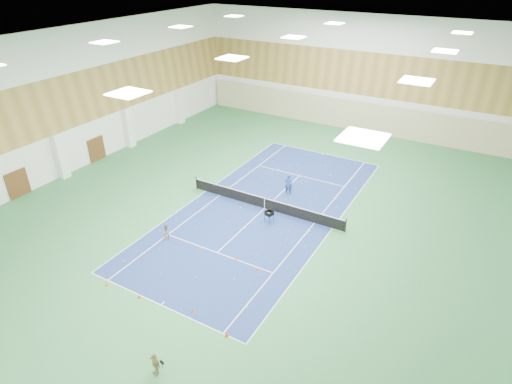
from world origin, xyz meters
TOP-DOWN VIEW (x-y plane):
  - ground at (0.00, 0.00)m, footprint 40.00×40.00m
  - room_shell at (0.00, 0.00)m, footprint 36.00×40.00m
  - wood_cladding at (0.00, 0.00)m, footprint 36.00×40.00m
  - ceiling_light_grid at (0.00, 0.00)m, footprint 21.40×25.40m
  - court_surface at (0.00, 0.00)m, footprint 10.97×23.77m
  - tennis_balls_scatter at (0.00, 0.00)m, footprint 10.57×22.77m
  - tennis_net at (0.00, 0.00)m, footprint 12.80×0.10m
  - back_curtain at (0.00, 19.75)m, footprint 35.40×0.16m
  - door_left_a at (-17.92, -8.00)m, footprint 0.08×1.80m
  - door_left_b at (-17.92, 0.00)m, footprint 0.08×1.80m
  - coach at (0.53, 3.00)m, footprint 0.73×0.58m
  - child_court at (-3.82, -6.79)m, footprint 0.72×0.67m
  - child_apron at (2.73, -15.36)m, footprint 0.79×0.45m
  - ball_cart at (1.21, -1.52)m, footprint 0.66×0.66m
  - cone_svc_a at (-3.94, -6.79)m, footprint 0.19×0.19m
  - cone_svc_b at (-1.22, -6.58)m, footprint 0.20×0.20m
  - cone_svc_c at (1.43, -6.33)m, footprint 0.21×0.21m
  - cone_svc_d at (3.07, -6.64)m, footprint 0.22×0.22m
  - cone_base_a at (-3.85, -12.20)m, footprint 0.22×0.22m
  - cone_base_b at (-1.47, -12.04)m, footprint 0.20×0.20m
  - cone_base_c at (1.79, -11.37)m, footprint 0.22×0.22m
  - cone_base_d at (4.35, -11.92)m, footprint 0.22×0.22m

SIDE VIEW (x-z plane):
  - ground at x=0.00m, z-range 0.00..0.00m
  - court_surface at x=0.00m, z-range 0.00..0.01m
  - tennis_balls_scatter at x=0.00m, z-range 0.01..0.08m
  - cone_svc_a at x=-3.94m, z-range 0.00..0.21m
  - cone_base_b at x=-1.47m, z-range 0.00..0.22m
  - cone_svc_b at x=-1.22m, z-range 0.00..0.22m
  - cone_svc_c at x=1.43m, z-range 0.00..0.23m
  - cone_base_c at x=1.79m, z-range 0.00..0.24m
  - cone_base_a at x=-3.85m, z-range 0.00..0.24m
  - cone_base_d at x=4.35m, z-range 0.00..0.24m
  - cone_svc_d at x=3.07m, z-range 0.00..0.24m
  - ball_cart at x=1.21m, z-range 0.00..0.93m
  - tennis_net at x=0.00m, z-range 0.00..1.10m
  - child_court at x=-3.82m, z-range 0.00..1.18m
  - child_apron at x=2.73m, z-range 0.00..1.26m
  - coach at x=0.53m, z-range 0.00..1.76m
  - door_left_a at x=-17.92m, z-range 0.00..2.20m
  - door_left_b at x=-17.92m, z-range 0.00..2.20m
  - back_curtain at x=0.00m, z-range 0.00..3.20m
  - room_shell at x=0.00m, z-range 0.00..12.00m
  - wood_cladding at x=0.00m, z-range 4.00..12.00m
  - ceiling_light_grid at x=0.00m, z-range 11.89..11.95m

